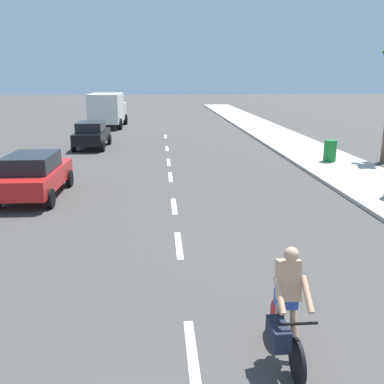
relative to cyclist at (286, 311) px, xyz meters
name	(u,v)px	position (x,y,z in m)	size (l,w,h in m)	color
ground_plane	(169,161)	(-1.36, 15.92, -0.83)	(160.00, 160.00, 0.00)	#423F3D
sidewalk_strip	(307,151)	(6.53, 17.92, -0.76)	(3.60, 80.00, 0.14)	#B2ADA3
lane_stripe_1	(192,353)	(-1.36, 0.27, -0.83)	(0.16, 1.80, 0.01)	white
lane_stripe_2	(179,245)	(-1.36, 4.70, -0.83)	(0.16, 1.80, 0.01)	white
lane_stripe_3	(174,206)	(-1.36, 8.10, -0.83)	(0.16, 1.80, 0.01)	white
lane_stripe_4	(170,177)	(-1.36, 12.37, -0.83)	(0.16, 1.80, 0.01)	white
lane_stripe_5	(169,162)	(-1.36, 15.58, -0.83)	(0.16, 1.80, 0.01)	white
lane_stripe_6	(167,148)	(-1.36, 19.84, -0.83)	(0.16, 1.80, 0.01)	white
lane_stripe_7	(166,136)	(-1.36, 25.07, -0.83)	(0.16, 1.80, 0.01)	white
cyclist	(286,311)	(0.00, 0.00, 0.00)	(0.62, 1.71, 1.82)	black
parked_car_red	(34,174)	(-6.23, 9.60, 0.01)	(2.00, 4.21, 1.57)	red
parked_car_black	(92,134)	(-5.81, 20.37, 0.01)	(1.93, 3.98, 1.57)	black
delivery_truck	(108,109)	(-6.05, 31.24, 0.67)	(2.86, 6.33, 2.80)	beige
trash_bin_far	(330,151)	(6.48, 14.56, -0.17)	(0.60, 0.60, 1.04)	#19722D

